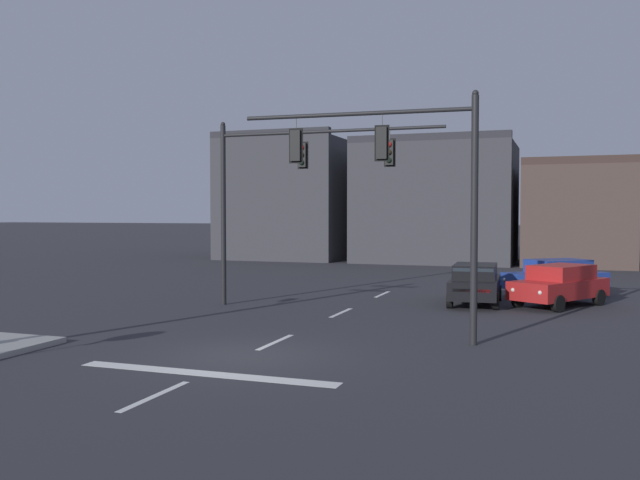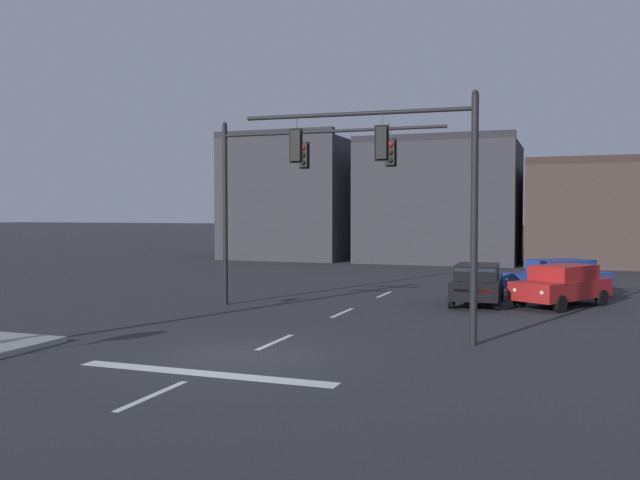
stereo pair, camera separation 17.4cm
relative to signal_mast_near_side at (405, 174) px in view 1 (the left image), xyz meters
The scene contains 9 objects.
ground_plane 6.73m from the signal_mast_near_side, 134.71° to the right, with size 400.00×400.00×0.00m, color #2B2B30.
stop_bar_paint 7.93m from the signal_mast_near_side, 121.94° to the right, with size 6.40×0.50×0.01m, color silver.
lane_centreline 5.97m from the signal_mast_near_side, 157.40° to the right, with size 0.16×26.40×0.01m.
signal_mast_near_side is the anchor object (origin of this frame).
signal_mast_far_side 7.84m from the signal_mast_near_side, 138.68° to the left, with size 8.82×0.37×7.20m.
car_lot_nearside 9.47m from the signal_mast_near_side, 83.73° to the left, with size 2.11×4.53×1.61m.
car_lot_middle 13.59m from the signal_mast_near_side, 72.42° to the left, with size 4.53×4.21×1.61m.
car_lot_farside 10.70m from the signal_mast_near_side, 65.70° to the left, with size 3.81×4.70×1.61m.
building_row 32.97m from the signal_mast_near_side, 95.82° to the left, with size 43.95×12.21×9.87m.
Camera 1 is at (7.59, -15.51, 3.62)m, focal length 38.35 mm.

